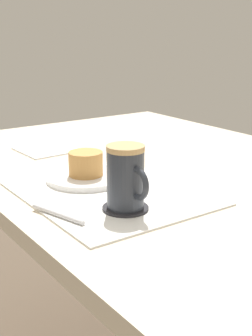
% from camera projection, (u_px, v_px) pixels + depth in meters
% --- Properties ---
extents(dining_table, '(1.35, 0.90, 0.76)m').
position_uv_depth(dining_table, '(169.00, 195.00, 1.18)').
color(dining_table, beige).
rests_on(dining_table, ground_plane).
extents(placemat, '(0.39, 0.33, 0.00)m').
position_uv_depth(placemat, '(110.00, 193.00, 0.98)').
color(placemat, white).
rests_on(placemat, dining_table).
extents(pastry_plate, '(0.18, 0.18, 0.01)m').
position_uv_depth(pastry_plate, '(86.00, 178.00, 1.05)').
color(pastry_plate, white).
rests_on(pastry_plate, placemat).
extents(pastry, '(0.08, 0.08, 0.05)m').
position_uv_depth(pastry, '(86.00, 164.00, 1.04)').
color(pastry, tan).
rests_on(pastry, pastry_plate).
extents(coffee_coaster, '(0.09, 0.09, 0.00)m').
position_uv_depth(coffee_coaster, '(125.00, 208.00, 0.88)').
color(coffee_coaster, '#232328').
rests_on(coffee_coaster, placemat).
extents(coffee_mug, '(0.10, 0.07, 0.12)m').
position_uv_depth(coffee_mug, '(126.00, 177.00, 0.86)').
color(coffee_mug, '#2D333D').
rests_on(coffee_mug, coffee_coaster).
extents(teaspoon, '(0.13, 0.04, 0.01)m').
position_uv_depth(teaspoon, '(58.00, 214.00, 0.85)').
color(teaspoon, silver).
rests_on(teaspoon, placemat).
extents(paper_napkin, '(0.16, 0.16, 0.00)m').
position_uv_depth(paper_napkin, '(47.00, 149.00, 1.33)').
color(paper_napkin, white).
rests_on(paper_napkin, dining_table).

